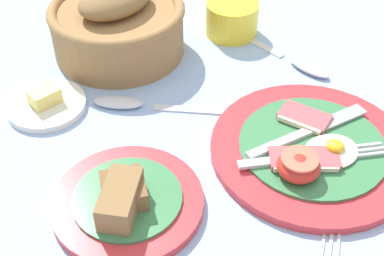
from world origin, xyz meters
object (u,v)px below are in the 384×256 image
teaspoon_near_cup (295,61)px  bread_plate (126,200)px  butter_dish (46,103)px  sugar_cup (232,17)px  bread_basket (118,24)px  breakfast_plate (311,150)px  teaspoon_by_saucer (137,104)px

teaspoon_near_cup → bread_plate: bearing=-83.8°
butter_dish → teaspoon_near_cup: bearing=-13.0°
bread_plate → sugar_cup: bearing=40.0°
bread_plate → sugar_cup: sugar_cup is taller
bread_basket → butter_dish: bearing=-151.6°
bread_basket → breakfast_plate: bearing=-71.2°
sugar_cup → bread_basket: bread_basket is taller
bread_plate → butter_dish: bearing=96.0°
bread_plate → bread_basket: 0.33m
teaspoon_near_cup → sugar_cup: bearing=-178.1°
bread_plate → butter_dish: size_ratio=1.60×
sugar_cup → butter_dish: sugar_cup is taller
breakfast_plate → teaspoon_by_saucer: size_ratio=1.53×
bread_plate → teaspoon_by_saucer: bearing=61.0°
bread_plate → teaspoon_near_cup: size_ratio=0.92×
sugar_cup → butter_dish: (-0.33, -0.04, -0.02)m
bread_plate → teaspoon_near_cup: bearing=21.3°
breakfast_plate → butter_dish: bearing=135.5°
butter_dish → teaspoon_by_saucer: bearing=-28.7°
bread_basket → teaspoon_by_saucer: bearing=-104.2°
bread_plate → bread_basket: bread_basket is taller
teaspoon_by_saucer → teaspoon_near_cup: size_ratio=0.88×
bread_plate → sugar_cup: size_ratio=2.04×
breakfast_plate → teaspoon_near_cup: breakfast_plate is taller
butter_dish → bread_basket: bearing=28.4°
breakfast_plate → teaspoon_near_cup: size_ratio=1.35×
bread_basket → sugar_cup: bearing=-12.7°
breakfast_plate → bread_basket: 0.36m
teaspoon_by_saucer → bread_basket: bearing=-68.9°
bread_plate → teaspoon_by_saucer: 0.18m
teaspoon_by_saucer → breakfast_plate: bearing=162.8°
butter_dish → teaspoon_by_saucer: size_ratio=0.65×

